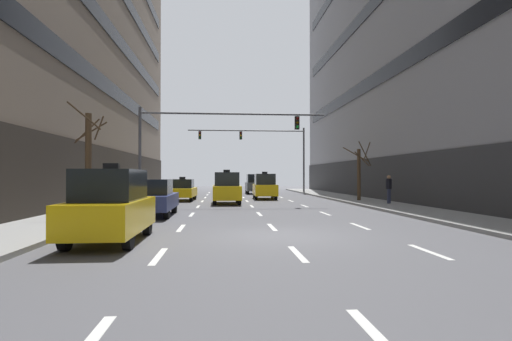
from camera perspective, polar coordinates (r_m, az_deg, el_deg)
name	(u,v)px	position (r m, az deg, el deg)	size (l,w,h in m)	color
ground_plane	(280,235)	(12.72, 3.37, -9.10)	(120.00, 120.00, 0.00)	#515156
sidewalk_left	(7,236)	(14.08, -31.63, -7.89)	(3.23, 80.00, 0.14)	gray
lane_stripe_l1_s3	(159,256)	(9.75, -13.54, -11.63)	(0.16, 2.00, 0.01)	silver
lane_stripe_l1_s4	(181,228)	(14.65, -10.51, -7.96)	(0.16, 2.00, 0.01)	silver
lane_stripe_l1_s5	(192,214)	(19.61, -9.03, -6.14)	(0.16, 2.00, 0.01)	silver
lane_stripe_l1_s6	(198,207)	(24.58, -8.15, -5.04)	(0.16, 2.00, 0.01)	silver
lane_stripe_l1_s7	(202,201)	(29.56, -7.57, -4.32)	(0.16, 2.00, 0.01)	silver
lane_stripe_l1_s8	(205,198)	(34.54, -7.16, -3.80)	(0.16, 2.00, 0.01)	silver
lane_stripe_l1_s9	(207,195)	(39.53, -6.85, -3.42)	(0.16, 2.00, 0.01)	silver
lane_stripe_l1_s10	(209,193)	(44.53, -6.61, -3.12)	(0.16, 2.00, 0.01)	silver
lane_stripe_l2_s2	(380,339)	(5.14, 17.00, -21.72)	(0.16, 2.00, 0.01)	silver
lane_stripe_l2_s3	(298,254)	(9.80, 5.89, -11.59)	(0.16, 2.00, 0.01)	silver
lane_stripe_l2_s4	(272,227)	(14.69, 2.26, -7.96)	(0.16, 2.00, 0.01)	silver
lane_stripe_l2_s5	(259,214)	(19.63, 0.47, -6.14)	(0.16, 2.00, 0.01)	silver
lane_stripe_l2_s6	(252,206)	(24.60, -0.59, -5.05)	(0.16, 2.00, 0.01)	silver
lane_stripe_l2_s7	(247,201)	(29.57, -1.29, -4.32)	(0.16, 2.00, 0.01)	silver
lane_stripe_l2_s8	(243,197)	(34.56, -1.79, -3.81)	(0.16, 2.00, 0.01)	silver
lane_stripe_l2_s9	(241,195)	(39.55, -2.16, -3.42)	(0.16, 2.00, 0.01)	silver
lane_stripe_l2_s10	(239,193)	(44.54, -2.45, -3.12)	(0.16, 2.00, 0.01)	silver
lane_stripe_l3_s3	(429,252)	(10.86, 23.19, -10.46)	(0.16, 2.00, 0.01)	silver
lane_stripe_l3_s4	(360,226)	(15.42, 14.38, -7.60)	(0.16, 2.00, 0.01)	silver
lane_stripe_l3_s5	(325,213)	(20.18, 9.70, -5.98)	(0.16, 2.00, 0.01)	silver
lane_stripe_l3_s6	(304,206)	(25.04, 6.84, -4.97)	(0.16, 2.00, 0.01)	silver
lane_stripe_l3_s7	(291,201)	(29.94, 4.92, -4.28)	(0.16, 2.00, 0.01)	silver
lane_stripe_l3_s8	(281,197)	(34.87, 3.54, -3.78)	(0.16, 2.00, 0.01)	silver
lane_stripe_l3_s9	(274,195)	(39.82, 2.50, -3.40)	(0.16, 2.00, 0.01)	silver
lane_stripe_l3_s10	(268,192)	(44.78, 1.69, -3.11)	(0.16, 2.00, 0.01)	silver
taxi_driving_0	(227,188)	(26.86, -4.15, -2.48)	(1.84, 4.31, 2.25)	black
taxi_driving_1	(183,190)	(30.57, -10.30, -2.73)	(1.91, 4.30, 1.77)	black
car_driving_2	(254,184)	(41.77, -0.22, -1.91)	(1.74, 4.16, 2.01)	black
car_driving_3	(153,198)	(19.20, -14.36, -3.76)	(1.90, 4.51, 1.69)	black
taxi_driving_4	(265,186)	(32.21, 1.23, -2.26)	(1.82, 4.18, 2.17)	black
taxi_driving_5	(111,206)	(12.03, -19.72, -4.70)	(1.76, 4.19, 2.20)	black
traffic_signal_0	(203,134)	(25.60, -7.50, 5.16)	(11.65, 0.35, 5.96)	#4C4C51
traffic_signal_1	(263,144)	(42.88, 1.05, 3.76)	(12.32, 0.35, 6.83)	#4C4C51
street_tree_0	(359,172)	(29.20, 14.34, -0.19)	(2.02, 1.82, 4.08)	#4C3823
street_tree_1	(88,160)	(19.58, -22.53, 1.32)	(1.53, 1.56, 4.91)	#4C3823
pedestrian_0	(389,187)	(26.33, 18.20, -2.21)	(0.45, 0.36, 1.74)	#383D59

